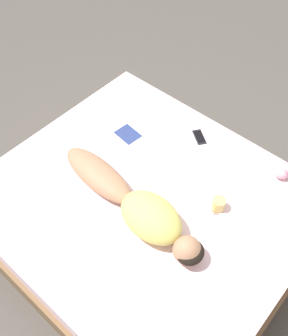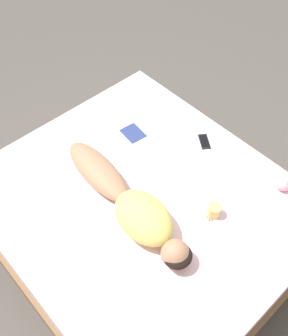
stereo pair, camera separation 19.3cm
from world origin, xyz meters
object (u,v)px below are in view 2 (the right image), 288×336
at_px(open_magazine, 144,128).
at_px(cell_phone, 204,141).
at_px(person, 131,205).
at_px(coffee_mug, 214,211).

distance_m(open_magazine, cell_phone, 0.50).
distance_m(person, coffee_mug, 0.57).
distance_m(open_magazine, coffee_mug, 0.96).
distance_m(person, cell_phone, 0.88).
bearing_deg(open_magazine, person, 47.50).
distance_m(coffee_mug, cell_phone, 0.68).
relative_size(open_magazine, cell_phone, 2.82).
bearing_deg(person, cell_phone, -169.07).
xyz_separation_m(person, cell_phone, (-0.87, -0.10, -0.09)).
bearing_deg(open_magazine, cell_phone, 126.06).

